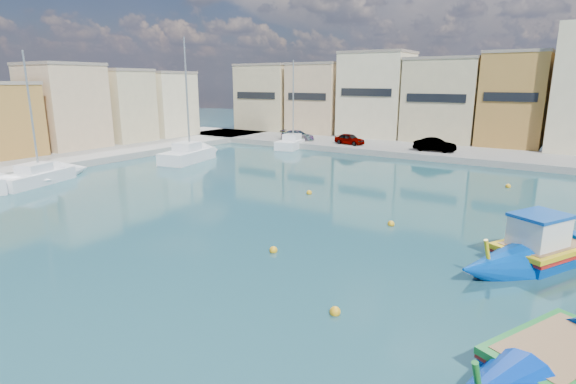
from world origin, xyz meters
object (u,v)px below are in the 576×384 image
Objects in this scene: luzzu_blue_south at (558,362)px; yacht_mid at (54,174)px; yacht_midnorth at (198,154)px; yacht_north at (297,142)px; luzzu_turquoise_cabin at (543,252)px.

luzzu_blue_south is 34.23m from yacht_mid.
luzzu_blue_south is 0.79× the size of yacht_midnorth.
yacht_midnorth is (-3.36, -12.69, 0.07)m from yacht_north.
yacht_midnorth is at bearing 79.02° from yacht_mid.
yacht_north is at bearing 77.11° from yacht_mid.
luzzu_turquoise_cabin is 32.10m from yacht_midnorth.
yacht_midnorth reaches higher than yacht_mid.
luzzu_turquoise_cabin is 32.81m from yacht_mid.
luzzu_turquoise_cabin is 35.71m from yacht_north.
luzzu_blue_south is 42.19m from yacht_north.
yacht_midnorth is 1.18× the size of yacht_mid.
yacht_north is 13.13m from yacht_midnorth.
luzzu_turquoise_cabin is 0.84× the size of yacht_midnorth.
luzzu_blue_south is at bearing -31.41° from yacht_midnorth.
yacht_north reaches higher than yacht_mid.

